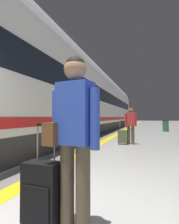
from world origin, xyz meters
The scene contains 8 objects.
safety_line_strip centered at (-0.68, 10.00, 0.00)m, with size 0.36×80.00×0.01m, color yellow.
tactile_edge_band centered at (-1.07, 10.00, 0.00)m, with size 0.72×80.00×0.01m, color slate.
high_speed_train centered at (-2.90, 9.08, 2.51)m, with size 2.94×35.34×4.97m.
traveller_foreground centered at (0.60, 0.09, 1.00)m, with size 0.57×0.31×1.73m.
rolling_suitcase_foreground centered at (0.26, 0.07, 0.36)m, with size 0.39×0.25×1.05m.
passenger_near centered at (0.60, 6.18, 0.91)m, with size 0.49×0.23×1.57m.
suitcase_near centered at (0.28, 6.06, 0.32)m, with size 0.40×0.26×0.97m.
waste_bin centered at (2.56, 13.78, 0.46)m, with size 0.46×0.46×0.91m.
Camera 1 is at (1.30, -1.59, 1.12)m, focal length 29.55 mm.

